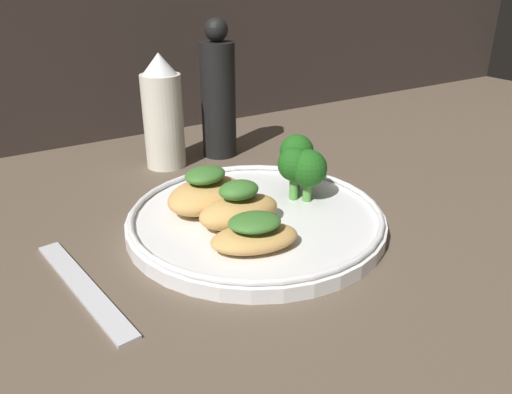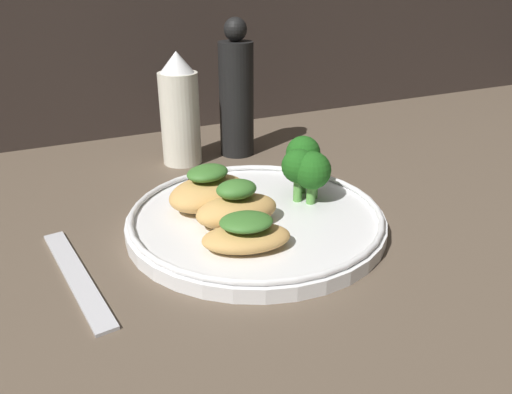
% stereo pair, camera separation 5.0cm
% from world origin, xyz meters
% --- Properties ---
extents(ground_plane, '(1.80, 1.80, 0.01)m').
position_xyz_m(ground_plane, '(0.00, 0.00, -0.01)').
color(ground_plane, brown).
extents(plate, '(0.26, 0.26, 0.02)m').
position_xyz_m(plate, '(0.00, 0.00, 0.01)').
color(plate, white).
rests_on(plate, ground_plane).
extents(grilled_meat_front, '(0.09, 0.07, 0.03)m').
position_xyz_m(grilled_meat_front, '(-0.04, -0.06, 0.03)').
color(grilled_meat_front, tan).
rests_on(grilled_meat_front, plate).
extents(grilled_meat_middle, '(0.08, 0.05, 0.05)m').
position_xyz_m(grilled_meat_middle, '(-0.03, -0.01, 0.03)').
color(grilled_meat_middle, tan).
rests_on(grilled_meat_middle, plate).
extents(grilled_meat_back, '(0.10, 0.09, 0.05)m').
position_xyz_m(grilled_meat_back, '(-0.04, 0.04, 0.03)').
color(grilled_meat_back, tan).
rests_on(grilled_meat_back, plate).
extents(broccoli_bunch, '(0.05, 0.07, 0.06)m').
position_xyz_m(broccoli_bunch, '(0.07, 0.01, 0.05)').
color(broccoli_bunch, '#569942').
rests_on(broccoli_bunch, plate).
extents(sauce_bottle, '(0.05, 0.05, 0.15)m').
position_xyz_m(sauce_bottle, '(-0.01, 0.21, 0.07)').
color(sauce_bottle, silver).
rests_on(sauce_bottle, ground_plane).
extents(pepper_grinder, '(0.05, 0.05, 0.19)m').
position_xyz_m(pepper_grinder, '(0.07, 0.21, 0.08)').
color(pepper_grinder, black).
rests_on(pepper_grinder, ground_plane).
extents(fork, '(0.04, 0.17, 0.01)m').
position_xyz_m(fork, '(-0.18, -0.02, 0.00)').
color(fork, silver).
rests_on(fork, ground_plane).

